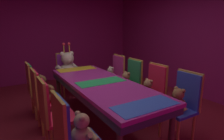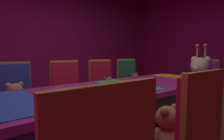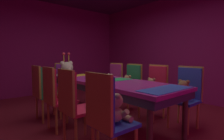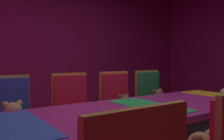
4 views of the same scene
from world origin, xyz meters
name	(u,v)px [view 1 (image 1 of 4)]	position (x,y,z in m)	size (l,w,h in m)	color
ground_plane	(101,124)	(0.00, 0.00, 0.00)	(7.90, 7.90, 0.00)	maroon
wall_back	(50,33)	(0.00, 3.20, 1.40)	(5.20, 0.12, 2.80)	#8C1959
wall_right	(205,36)	(2.60, 0.00, 1.40)	(0.12, 6.40, 2.80)	#8C1959
banquet_table	(101,87)	(0.00, 0.00, 0.65)	(0.90, 2.51, 0.75)	#B22D8C
chair_left_0	(68,133)	(-0.84, -0.93, 0.60)	(0.42, 0.41, 0.98)	#2D47B2
teddy_left_0	(82,129)	(-0.70, -0.93, 0.59)	(0.26, 0.33, 0.31)	tan
chair_left_1	(50,109)	(-0.87, -0.28, 0.60)	(0.42, 0.41, 0.98)	red
chair_left_2	(41,94)	(-0.86, 0.31, 0.60)	(0.42, 0.41, 0.98)	red
teddy_left_2	(50,94)	(-0.72, 0.31, 0.57)	(0.22, 0.28, 0.27)	brown
chair_left_3	(34,85)	(-0.87, 0.88, 0.60)	(0.42, 0.41, 0.98)	#268C4C
teddy_left_3	(43,84)	(-0.72, 0.88, 0.58)	(0.24, 0.31, 0.29)	brown
chair_right_0	(185,99)	(0.85, -0.92, 0.60)	(0.42, 0.41, 0.98)	#2D47B2
teddy_right_0	(178,101)	(0.71, -0.92, 0.60)	(0.26, 0.34, 0.32)	olive
chair_right_1	(154,87)	(0.86, -0.30, 0.60)	(0.42, 0.41, 0.98)	red
teddy_right_1	(148,89)	(0.71, -0.30, 0.58)	(0.24, 0.31, 0.29)	#9E7247
chair_right_2	(132,79)	(0.83, 0.29, 0.60)	(0.42, 0.41, 0.98)	#268C4C
teddy_right_2	(126,80)	(0.69, 0.29, 0.59)	(0.25, 0.32, 0.30)	#9E7247
chair_right_3	(116,72)	(0.85, 0.89, 0.60)	(0.42, 0.41, 0.98)	#CC338C
teddy_right_3	(110,74)	(0.70, 0.89, 0.58)	(0.23, 0.30, 0.29)	beige
throne_chair	(66,69)	(0.00, 1.80, 0.60)	(0.41, 0.42, 0.98)	purple
king_teddy_bear	(68,66)	(0.00, 1.63, 0.71)	(0.61, 0.47, 0.78)	beige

